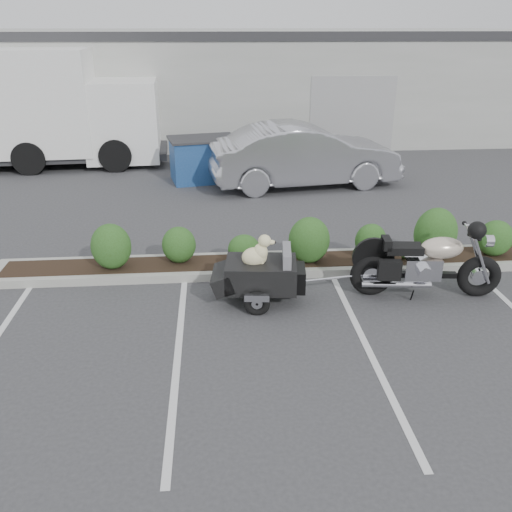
{
  "coord_description": "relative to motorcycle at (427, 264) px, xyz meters",
  "views": [
    {
      "loc": [
        -0.92,
        -7.07,
        4.29
      ],
      "look_at": [
        -0.26,
        1.08,
        0.75
      ],
      "focal_mm": 38.0,
      "sensor_mm": 36.0,
      "label": 1
    }
  ],
  "objects": [
    {
      "name": "ground",
      "position": [
        -2.57,
        -0.89,
        -0.58
      ],
      "size": [
        90.0,
        90.0,
        0.0
      ],
      "primitive_type": "plane",
      "color": "#38383A",
      "rests_on": "ground"
    },
    {
      "name": "planter_kerb",
      "position": [
        -1.57,
        1.31,
        -0.51
      ],
      "size": [
        12.0,
        1.0,
        0.15
      ],
      "primitive_type": "cube",
      "color": "#9E9E93",
      "rests_on": "ground"
    },
    {
      "name": "building",
      "position": [
        -2.57,
        16.11,
        1.42
      ],
      "size": [
        26.0,
        10.0,
        4.0
      ],
      "primitive_type": "cube",
      "color": "#9EA099",
      "rests_on": "ground"
    },
    {
      "name": "motorcycle",
      "position": [
        0.0,
        0.0,
        0.0
      ],
      "size": [
        2.53,
        0.91,
        1.46
      ],
      "rotation": [
        0.0,
        0.0,
        -0.11
      ],
      "color": "black",
      "rests_on": "ground"
    },
    {
      "name": "pet_trailer",
      "position": [
        -2.78,
        0.03,
        -0.07
      ],
      "size": [
        2.04,
        1.15,
        1.2
      ],
      "rotation": [
        0.0,
        0.0,
        -0.11
      ],
      "color": "black",
      "rests_on": "ground"
    },
    {
      "name": "sedan",
      "position": [
        -0.95,
        6.87,
        0.29
      ],
      "size": [
        5.48,
        2.56,
        1.74
      ],
      "primitive_type": "imported",
      "rotation": [
        0.0,
        0.0,
        1.71
      ],
      "color": "#B6B6BD",
      "rests_on": "ground"
    },
    {
      "name": "dumpster",
      "position": [
        -3.77,
        7.65,
        0.05
      ],
      "size": [
        2.12,
        1.65,
        1.25
      ],
      "rotation": [
        0.0,
        0.0,
        0.2
      ],
      "color": "navy",
      "rests_on": "ground"
    },
    {
      "name": "delivery_truck",
      "position": [
        -8.93,
        9.98,
        1.13
      ],
      "size": [
        7.91,
        3.11,
        3.56
      ],
      "rotation": [
        0.0,
        0.0,
        0.06
      ],
      "color": "white",
      "rests_on": "ground"
    }
  ]
}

